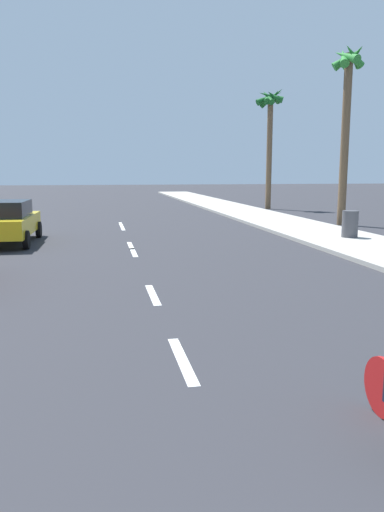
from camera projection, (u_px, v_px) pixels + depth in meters
The scene contains 12 objects.
ground_plane at pixel (128, 240), 19.10m from camera, with size 160.00×160.00×0.00m, color #2D2D33.
sidewalk_strip at pixel (303, 228), 22.48m from camera, with size 3.60×80.00×0.14m, color #B2ADA3.
lane_stripe_2 at pixel (182, 360), 7.00m from camera, with size 0.16×1.80×0.01m, color white.
lane_stripe_3 at pixel (153, 295), 10.69m from camera, with size 0.16×1.80×0.01m, color white.
lane_stripe_4 at pixel (134, 252), 16.25m from camera, with size 0.16×1.80×0.01m, color white.
lane_stripe_5 at pixel (131, 246), 17.74m from camera, with size 0.16×1.80×0.01m, color white.
lane_stripe_6 at pixel (123, 228), 23.17m from camera, with size 0.16×1.80×0.01m, color white.
lane_stripe_7 at pixel (121, 224), 24.91m from camera, with size 0.16×1.80×0.01m, color white.
parked_car_yellow at pixel (5, 221), 18.07m from camera, with size 2.16×4.56×1.57m.
palm_tree_far at pixel (347, 96), 23.59m from camera, with size 1.55×1.79×8.55m.
palm_tree_distant at pixel (270, 116), 33.95m from camera, with size 1.93×1.72×8.32m.
trash_bin_far at pixel (350, 224), 18.88m from camera, with size 0.60×0.60×1.01m, color #47474C.
Camera 1 is at (-1.10, 0.95, 2.62)m, focal length 35.01 mm.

